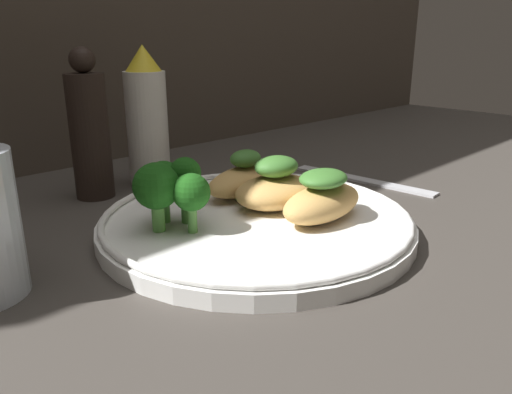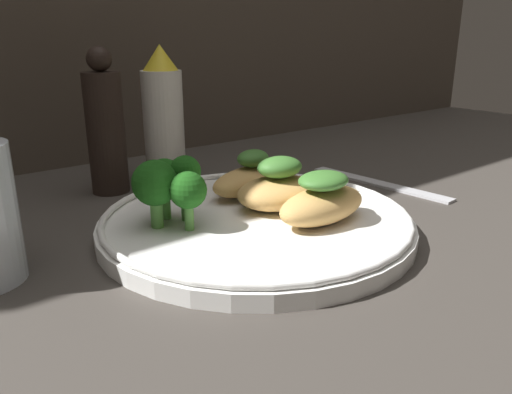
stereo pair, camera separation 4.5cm
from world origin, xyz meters
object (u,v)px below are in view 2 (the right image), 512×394
at_px(sauce_bottle, 163,118).
at_px(plate, 256,222).
at_px(pepper_grinder, 106,128).
at_px(broccoli_bunch, 169,183).

bearing_deg(sauce_bottle, plate, -95.13).
bearing_deg(pepper_grinder, plate, -74.84).
bearing_deg(broccoli_bunch, sauce_bottle, 62.43).
xyz_separation_m(plate, sauce_bottle, (0.02, 0.20, 0.07)).
relative_size(plate, sauce_bottle, 1.75).
xyz_separation_m(plate, pepper_grinder, (-0.05, 0.20, 0.06)).
distance_m(sauce_bottle, pepper_grinder, 0.07).
relative_size(broccoli_bunch, sauce_bottle, 0.44).
height_order(broccoli_bunch, sauce_bottle, sauce_bottle).
height_order(plate, pepper_grinder, pepper_grinder).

